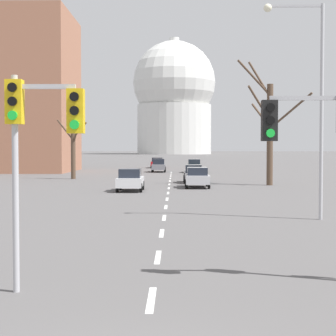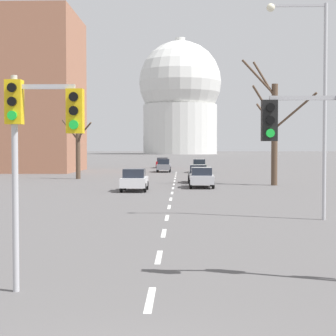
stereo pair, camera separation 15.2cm
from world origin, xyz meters
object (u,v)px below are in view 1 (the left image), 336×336
at_px(street_lamp_right, 312,89).
at_px(sedan_distant_centre, 194,166).
at_px(traffic_signal_near_right, 318,135).
at_px(sedan_near_left, 159,165).
at_px(sedan_mid_centre, 157,163).
at_px(sedan_near_right, 193,174).
at_px(sedan_far_left, 197,177).
at_px(traffic_signal_near_left, 36,129).
at_px(sedan_far_right, 130,180).

xyz_separation_m(street_lamp_right, sedan_distant_centre, (-3.59, 45.00, -4.88)).
xyz_separation_m(traffic_signal_near_right, street_lamp_right, (2.56, 11.28, 2.25)).
bearing_deg(sedan_distant_centre, street_lamp_right, -85.44).
bearing_deg(sedan_near_left, sedan_mid_centre, 92.55).
distance_m(sedan_near_right, sedan_mid_centre, 35.52).
xyz_separation_m(sedan_far_left, sedan_distant_centre, (0.62, 25.73, 0.02)).
height_order(traffic_signal_near_left, sedan_near_left, traffic_signal_near_left).
height_order(traffic_signal_near_left, sedan_distant_centre, traffic_signal_near_left).
bearing_deg(sedan_far_left, street_lamp_right, -77.68).
distance_m(traffic_signal_near_left, sedan_near_left, 58.92).
distance_m(sedan_near_left, sedan_near_right, 21.50).
xyz_separation_m(sedan_mid_centre, sedan_distant_centre, (5.05, -15.52, 0.03)).
height_order(traffic_signal_near_right, sedan_mid_centre, traffic_signal_near_right).
xyz_separation_m(sedan_far_right, sedan_distant_centre, (5.56, 29.29, 0.02)).
distance_m(sedan_far_left, sedan_distant_centre, 25.74).
bearing_deg(traffic_signal_near_right, traffic_signal_near_left, -170.12).
relative_size(traffic_signal_near_right, sedan_distant_centre, 1.06).
bearing_deg(sedan_far_right, sedan_near_right, 63.18).
bearing_deg(sedan_mid_centre, street_lamp_right, -81.88).
distance_m(sedan_near_right, sedan_distant_centre, 19.75).
relative_size(sedan_near_right, sedan_far_left, 0.97).
distance_m(sedan_near_left, sedan_distant_centre, 4.65).
bearing_deg(sedan_near_right, sedan_far_left, -88.93).
bearing_deg(sedan_distant_centre, traffic_signal_near_right, -88.95).
bearing_deg(traffic_signal_near_right, sedan_near_right, 92.77).
height_order(street_lamp_right, sedan_far_right, street_lamp_right).
bearing_deg(sedan_far_left, traffic_signal_near_left, -98.49).
xyz_separation_m(traffic_signal_near_right, traffic_signal_near_left, (-6.38, -1.11, 0.11)).
distance_m(traffic_signal_near_right, street_lamp_right, 11.78).
height_order(sedan_near_right, sedan_distant_centre, sedan_distant_centre).
distance_m(traffic_signal_near_right, sedan_distant_centre, 56.35).
xyz_separation_m(sedan_near_right, sedan_distant_centre, (0.73, 19.73, 0.04)).
bearing_deg(sedan_mid_centre, sedan_distant_centre, -71.98).
relative_size(sedan_near_left, sedan_near_right, 1.11).
height_order(sedan_near_left, sedan_far_left, sedan_near_left).
bearing_deg(sedan_near_right, sedan_mid_centre, 96.98).
height_order(traffic_signal_near_right, sedan_far_left, traffic_signal_near_right).
distance_m(street_lamp_right, sedan_near_left, 47.39).
distance_m(traffic_signal_near_left, sedan_mid_centre, 72.97).
height_order(sedan_mid_centre, sedan_far_right, sedan_far_right).
bearing_deg(sedan_mid_centre, sedan_far_right, -90.66).
height_order(street_lamp_right, sedan_mid_centre, street_lamp_right).
xyz_separation_m(sedan_near_right, sedan_mid_centre, (-4.32, 35.25, 0.01)).
height_order(traffic_signal_near_right, sedan_distant_centre, traffic_signal_near_right).
xyz_separation_m(sedan_far_left, sedan_far_right, (-4.95, -3.56, -0.00)).
bearing_deg(sedan_far_right, traffic_signal_near_left, -89.55).
distance_m(sedan_near_left, sedan_mid_centre, 14.08).
bearing_deg(traffic_signal_near_right, sedan_far_right, 103.74).
bearing_deg(traffic_signal_near_left, sedan_far_left, 81.51).
xyz_separation_m(traffic_signal_near_left, sedan_near_left, (0.92, 58.84, -2.73)).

